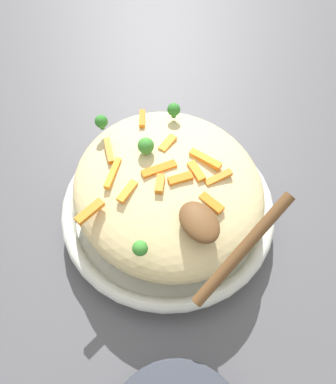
% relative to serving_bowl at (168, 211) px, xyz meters
% --- Properties ---
extents(ground_plane, '(2.40, 2.40, 0.00)m').
position_rel_serving_bowl_xyz_m(ground_plane, '(0.00, 0.00, -0.02)').
color(ground_plane, '#4C4C51').
extents(serving_bowl, '(0.29, 0.29, 0.04)m').
position_rel_serving_bowl_xyz_m(serving_bowl, '(0.00, 0.00, 0.00)').
color(serving_bowl, silver).
rests_on(serving_bowl, ground_plane).
extents(pasta_mound, '(0.26, 0.24, 0.09)m').
position_rel_serving_bowl_xyz_m(pasta_mound, '(0.00, 0.00, 0.06)').
color(pasta_mound, '#DBC689').
rests_on(pasta_mound, serving_bowl).
extents(carrot_piece_0, '(0.04, 0.02, 0.01)m').
position_rel_serving_bowl_xyz_m(carrot_piece_0, '(0.07, 0.05, 0.10)').
color(carrot_piece_0, orange).
rests_on(carrot_piece_0, pasta_mound).
extents(carrot_piece_1, '(0.03, 0.02, 0.01)m').
position_rel_serving_bowl_xyz_m(carrot_piece_1, '(-0.06, -0.02, 0.10)').
color(carrot_piece_1, orange).
rests_on(carrot_piece_1, pasta_mound).
extents(carrot_piece_2, '(0.02, 0.02, 0.01)m').
position_rel_serving_bowl_xyz_m(carrot_piece_2, '(-0.01, 0.02, 0.10)').
color(carrot_piece_2, orange).
rests_on(carrot_piece_2, pasta_mound).
extents(carrot_piece_3, '(0.02, 0.03, 0.01)m').
position_rel_serving_bowl_xyz_m(carrot_piece_3, '(-0.02, -0.01, 0.10)').
color(carrot_piece_3, orange).
rests_on(carrot_piece_3, pasta_mound).
extents(carrot_piece_4, '(0.03, 0.01, 0.01)m').
position_rel_serving_bowl_xyz_m(carrot_piece_4, '(-0.02, -0.03, 0.10)').
color(carrot_piece_4, orange).
rests_on(carrot_piece_4, pasta_mound).
extents(carrot_piece_5, '(0.02, 0.03, 0.01)m').
position_rel_serving_bowl_xyz_m(carrot_piece_5, '(0.04, -0.02, 0.10)').
color(carrot_piece_5, orange).
rests_on(carrot_piece_5, pasta_mound).
extents(carrot_piece_6, '(0.02, 0.04, 0.01)m').
position_rel_serving_bowl_xyz_m(carrot_piece_6, '(0.01, 0.01, 0.10)').
color(carrot_piece_6, orange).
rests_on(carrot_piece_6, pasta_mound).
extents(carrot_piece_7, '(0.01, 0.04, 0.01)m').
position_rel_serving_bowl_xyz_m(carrot_piece_7, '(-0.04, -0.05, 0.10)').
color(carrot_piece_7, orange).
rests_on(carrot_piece_7, pasta_mound).
extents(carrot_piece_8, '(0.04, 0.03, 0.01)m').
position_rel_serving_bowl_xyz_m(carrot_piece_8, '(-0.01, -0.05, 0.10)').
color(carrot_piece_8, orange).
rests_on(carrot_piece_8, pasta_mound).
extents(carrot_piece_9, '(0.03, 0.02, 0.01)m').
position_rel_serving_bowl_xyz_m(carrot_piece_9, '(0.09, -0.02, 0.10)').
color(carrot_piece_9, orange).
rests_on(carrot_piece_9, pasta_mound).
extents(carrot_piece_10, '(0.02, 0.04, 0.01)m').
position_rel_serving_bowl_xyz_m(carrot_piece_10, '(0.00, 0.10, 0.10)').
color(carrot_piece_10, orange).
rests_on(carrot_piece_10, pasta_mound).
extents(carrot_piece_11, '(0.02, 0.03, 0.01)m').
position_rel_serving_bowl_xyz_m(carrot_piece_11, '(-0.00, 0.06, 0.10)').
color(carrot_piece_11, orange).
rests_on(carrot_piece_11, pasta_mound).
extents(carrot_piece_12, '(0.04, 0.04, 0.01)m').
position_rel_serving_bowl_xyz_m(carrot_piece_12, '(0.03, 0.06, 0.10)').
color(carrot_piece_12, orange).
rests_on(carrot_piece_12, pasta_mound).
extents(broccoli_floret_0, '(0.02, 0.02, 0.02)m').
position_rel_serving_bowl_xyz_m(broccoli_floret_0, '(-0.07, 0.08, 0.11)').
color(broccoli_floret_0, '#377928').
rests_on(broccoli_floret_0, pasta_mound).
extents(broccoli_floret_1, '(0.02, 0.02, 0.02)m').
position_rel_serving_bowl_xyz_m(broccoli_floret_1, '(0.04, 0.01, 0.11)').
color(broccoli_floret_1, '#377928').
rests_on(broccoli_floret_1, pasta_mound).
extents(broccoli_floret_2, '(0.02, 0.02, 0.02)m').
position_rel_serving_bowl_xyz_m(broccoli_floret_2, '(0.07, -0.05, 0.11)').
color(broccoli_floret_2, '#296820').
rests_on(broccoli_floret_2, pasta_mound).
extents(broccoli_floret_3, '(0.02, 0.02, 0.02)m').
position_rel_serving_bowl_xyz_m(broccoli_floret_3, '(0.11, 0.04, 0.11)').
color(broccoli_floret_3, '#296820').
rests_on(broccoli_floret_3, pasta_mound).
extents(serving_spoon, '(0.11, 0.13, 0.08)m').
position_rel_serving_bowl_xyz_m(serving_spoon, '(-0.10, 0.00, 0.12)').
color(serving_spoon, brown).
rests_on(serving_spoon, pasta_mound).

